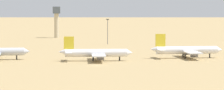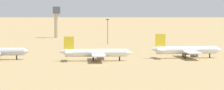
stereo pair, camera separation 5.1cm
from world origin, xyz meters
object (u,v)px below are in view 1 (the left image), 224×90
at_px(parked_jet_yellow_4, 95,53).
at_px(light_pole_mid, 108,30).
at_px(parked_jet_yellow_5, 186,50).
at_px(control_tower, 56,19).

bearing_deg(parked_jet_yellow_4, light_pole_mid, 84.43).
xyz_separation_m(parked_jet_yellow_5, light_pole_mid, (-26.79, 98.36, 5.16)).
xyz_separation_m(parked_jet_yellow_5, control_tower, (-55.87, 170.63, 9.56)).
relative_size(control_tower, light_pole_mid, 1.43).
relative_size(parked_jet_yellow_4, light_pole_mid, 2.15).
relative_size(parked_jet_yellow_4, parked_jet_yellow_5, 0.96).
bearing_deg(parked_jet_yellow_4, control_tower, 97.04).
relative_size(parked_jet_yellow_5, light_pole_mid, 2.23).
distance_m(parked_jet_yellow_4, parked_jet_yellow_5, 44.06).
distance_m(parked_jet_yellow_5, control_tower, 179.80).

